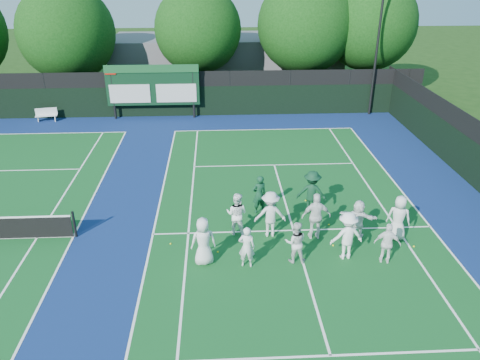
{
  "coord_description": "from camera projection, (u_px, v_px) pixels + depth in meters",
  "views": [
    {
      "loc": [
        -2.92,
        -14.57,
        9.71
      ],
      "look_at": [
        -2.0,
        3.0,
        1.3
      ],
      "focal_mm": 35.0,
      "sensor_mm": 36.0,
      "label": 1
    }
  ],
  "objects": [
    {
      "name": "ground",
      "position": [
        298.0,
        245.0,
        17.45
      ],
      "size": [
        120.0,
        120.0,
        0.0
      ],
      "primitive_type": "plane",
      "color": "#18370F",
      "rests_on": "ground"
    },
    {
      "name": "court_apron",
      "position": [
        140.0,
        235.0,
        18.07
      ],
      "size": [
        34.0,
        32.0,
        0.01
      ],
      "primitive_type": "cube",
      "color": "navy",
      "rests_on": "ground"
    },
    {
      "name": "near_court",
      "position": [
        293.0,
        230.0,
        18.35
      ],
      "size": [
        11.05,
        23.85,
        0.01
      ],
      "color": "#10501E",
      "rests_on": "ground"
    },
    {
      "name": "back_fence",
      "position": [
        170.0,
        96.0,
        31.0
      ],
      "size": [
        34.0,
        0.08,
        3.0
      ],
      "color": "black",
      "rests_on": "ground"
    },
    {
      "name": "scoreboard",
      "position": [
        153.0,
        86.0,
        30.22
      ],
      "size": [
        6.0,
        0.21,
        3.55
      ],
      "color": "black",
      "rests_on": "ground"
    },
    {
      "name": "clubhouse",
      "position": [
        227.0,
        62.0,
        38.12
      ],
      "size": [
        18.0,
        6.0,
        4.0
      ],
      "primitive_type": "cube",
      "color": "slate",
      "rests_on": "ground"
    },
    {
      "name": "light_pole_right",
      "position": [
        381.0,
        17.0,
        29.23
      ],
      "size": [
        1.2,
        0.3,
        10.12
      ],
      "color": "black",
      "rests_on": "ground"
    },
    {
      "name": "bench",
      "position": [
        46.0,
        114.0,
        30.43
      ],
      "size": [
        1.4,
        0.62,
        0.86
      ],
      "color": "silver",
      "rests_on": "ground"
    },
    {
      "name": "tree_b",
      "position": [
        69.0,
        35.0,
        32.4
      ],
      "size": [
        6.63,
        6.63,
        8.31
      ],
      "color": "black",
      "rests_on": "ground"
    },
    {
      "name": "tree_c",
      "position": [
        200.0,
        32.0,
        32.76
      ],
      "size": [
        6.06,
        6.06,
        8.17
      ],
      "color": "black",
      "rests_on": "ground"
    },
    {
      "name": "tree_d",
      "position": [
        308.0,
        27.0,
        33.0
      ],
      "size": [
        6.84,
        6.84,
        8.84
      ],
      "color": "black",
      "rests_on": "ground"
    },
    {
      "name": "tree_e",
      "position": [
        372.0,
        26.0,
        33.2
      ],
      "size": [
        6.57,
        6.57,
        8.74
      ],
      "color": "black",
      "rests_on": "ground"
    },
    {
      "name": "tennis_ball_0",
      "position": [
        218.0,
        252.0,
        16.97
      ],
      "size": [
        0.07,
        0.07,
        0.07
      ],
      "primitive_type": "sphere",
      "color": "yellow",
      "rests_on": "ground"
    },
    {
      "name": "tennis_ball_1",
      "position": [
        329.0,
        225.0,
        18.69
      ],
      "size": [
        0.07,
        0.07,
        0.07
      ],
      "primitive_type": "sphere",
      "color": "yellow",
      "rests_on": "ground"
    },
    {
      "name": "tennis_ball_2",
      "position": [
        414.0,
        246.0,
        17.29
      ],
      "size": [
        0.07,
        0.07,
        0.07
      ],
      "primitive_type": "sphere",
      "color": "yellow",
      "rests_on": "ground"
    },
    {
      "name": "tennis_ball_3",
      "position": [
        171.0,
        244.0,
        17.45
      ],
      "size": [
        0.07,
        0.07,
        0.07
      ],
      "primitive_type": "sphere",
      "color": "yellow",
      "rests_on": "ground"
    },
    {
      "name": "tennis_ball_4",
      "position": [
        306.0,
        200.0,
        20.55
      ],
      "size": [
        0.07,
        0.07,
        0.07
      ],
      "primitive_type": "sphere",
      "color": "yellow",
      "rests_on": "ground"
    },
    {
      "name": "tennis_ball_5",
      "position": [
        333.0,
        245.0,
        17.35
      ],
      "size": [
        0.07,
        0.07,
        0.07
      ],
      "primitive_type": "sphere",
      "color": "yellow",
      "rests_on": "ground"
    },
    {
      "name": "player_front_0",
      "position": [
        203.0,
        241.0,
        16.04
      ],
      "size": [
        0.95,
        0.69,
        1.78
      ],
      "primitive_type": "imported",
      "rotation": [
        0.0,
        0.0,
        3.3
      ],
      "color": "silver",
      "rests_on": "ground"
    },
    {
      "name": "player_front_1",
      "position": [
        247.0,
        247.0,
        15.93
      ],
      "size": [
        0.62,
        0.45,
        1.56
      ],
      "primitive_type": "imported",
      "rotation": [
        0.0,
        0.0,
        2.99
      ],
      "color": "white",
      "rests_on": "ground"
    },
    {
      "name": "player_front_2",
      "position": [
        296.0,
        242.0,
        16.18
      ],
      "size": [
        0.81,
        0.66,
        1.57
      ],
      "primitive_type": "imported",
      "rotation": [
        0.0,
        0.0,
        3.05
      ],
      "color": "silver",
      "rests_on": "ground"
    },
    {
      "name": "player_front_3",
      "position": [
        347.0,
        236.0,
        16.33
      ],
      "size": [
        1.24,
        0.8,
        1.81
      ],
      "primitive_type": "imported",
      "rotation": [
        0.0,
        0.0,
        3.26
      ],
      "color": "white",
      "rests_on": "ground"
    },
    {
      "name": "player_front_4",
      "position": [
        387.0,
        244.0,
        16.13
      ],
      "size": [
        0.97,
        0.62,
        1.54
      ],
      "primitive_type": "imported",
      "rotation": [
        0.0,
        0.0,
        2.84
      ],
      "color": "white",
      "rests_on": "ground"
    },
    {
      "name": "player_back_0",
      "position": [
        237.0,
        214.0,
        17.81
      ],
      "size": [
        1.01,
        0.9,
        1.72
      ],
      "primitive_type": "imported",
      "rotation": [
        0.0,
        0.0,
        2.8
      ],
      "color": "white",
      "rests_on": "ground"
    },
    {
      "name": "player_back_1",
      "position": [
        270.0,
        214.0,
        17.66
      ],
      "size": [
        1.2,
        0.69,
        1.85
      ],
      "primitive_type": "imported",
      "rotation": [
        0.0,
        0.0,
        3.14
      ],
      "color": "silver",
      "rests_on": "ground"
    },
    {
      "name": "player_back_2",
      "position": [
        316.0,
        216.0,
        17.49
      ],
      "size": [
        1.11,
        0.48,
        1.88
      ],
      "primitive_type": "imported",
      "rotation": [
        0.0,
        0.0,
        3.16
      ],
      "color": "white",
      "rests_on": "ground"
    },
    {
      "name": "player_back_3",
      "position": [
        358.0,
        219.0,
        17.68
      ],
      "size": [
        1.49,
        0.91,
        1.53
      ],
      "primitive_type": "imported",
      "rotation": [
        0.0,
        0.0,
        2.79
      ],
      "color": "white",
      "rests_on": "ground"
    },
    {
      "name": "player_back_4",
      "position": [
        399.0,
        218.0,
        17.51
      ],
      "size": [
        1.02,
        0.86,
        1.78
      ],
      "primitive_type": "imported",
      "rotation": [
        0.0,
        0.0,
        2.73
      ],
      "color": "silver",
      "rests_on": "ground"
    },
    {
      "name": "coach_left",
      "position": [
        259.0,
        194.0,
        19.3
      ],
      "size": [
        0.72,
        0.59,
        1.69
      ],
      "primitive_type": "imported",
      "rotation": [
        0.0,
        0.0,
        3.49
      ],
      "color": "#103D25",
      "rests_on": "ground"
    },
    {
      "name": "coach_right",
      "position": [
        312.0,
        193.0,
        19.23
      ],
      "size": [
        1.37,
        0.99,
        1.9
      ],
      "primitive_type": "imported",
      "rotation": [
        0.0,
        0.0,
        2.89
      ],
      "color": "#0E341F",
      "rests_on": "ground"
    }
  ]
}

